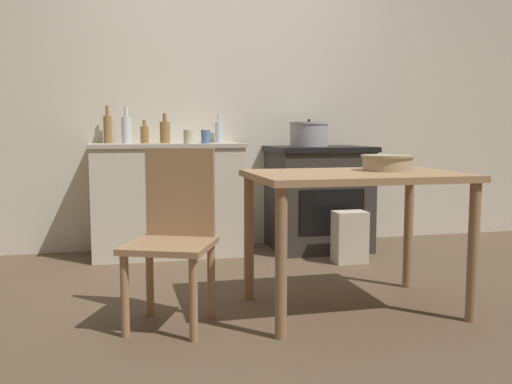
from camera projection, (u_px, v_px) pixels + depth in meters
The scene contains 16 objects.
ground_plane at pixel (276, 297), 3.31m from camera, with size 14.00×14.00×0.00m, color brown.
wall_back at pixel (224, 92), 4.70m from camera, with size 8.00×0.07×2.55m.
counter_cabinet at pixel (167, 199), 4.40m from camera, with size 1.16×0.53×0.86m.
stove at pixel (318, 197), 4.62m from camera, with size 0.78×0.67×0.83m.
work_table at pixel (355, 192), 3.02m from camera, with size 1.10×0.75×0.74m.
chair at pixel (174, 232), 2.83m from camera, with size 0.53×0.53×0.87m.
flour_sack at pixel (350, 237), 4.15m from camera, with size 0.24×0.16×0.38m, color beige.
stock_pot at pixel (309, 134), 4.55m from camera, with size 0.31×0.31×0.22m.
mixing_bowl_large at pixel (388, 162), 3.12m from camera, with size 0.29×0.29×0.09m.
bottle_far_left at pixel (126, 129), 4.38m from camera, with size 0.08×0.08×0.28m.
bottle_left at pixel (108, 129), 4.40m from camera, with size 0.06×0.06×0.29m.
bottle_mid_left at pixel (219, 132), 4.62m from camera, with size 0.07×0.07×0.23m.
bottle_center_left at pixel (165, 132), 4.37m from camera, with size 0.08×0.08×0.23m.
bottle_center at pixel (145, 134), 4.40m from camera, with size 0.06×0.06×0.18m.
cup_center_right at pixel (206, 137), 4.36m from camera, with size 0.07×0.07×0.10m, color #4C6B99.
cup_mid_right at pixel (188, 137), 4.22m from camera, with size 0.07×0.07×0.10m, color beige.
Camera 1 is at (-0.88, -3.11, 0.97)m, focal length 40.00 mm.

